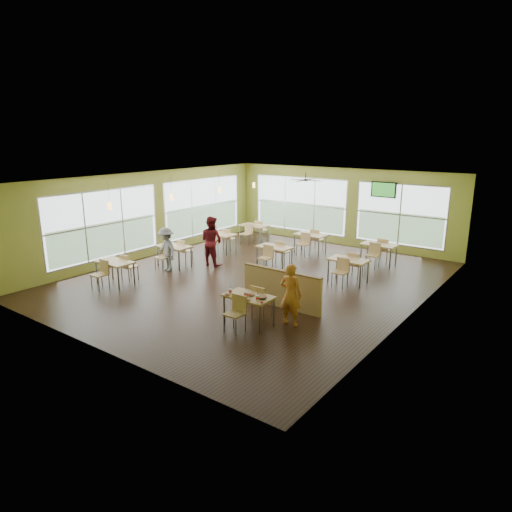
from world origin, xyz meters
name	(u,v)px	position (x,y,z in m)	size (l,w,h in m)	color
room	(256,231)	(0.00, 0.00, 1.60)	(12.00, 12.04, 3.20)	black
window_bays	(248,213)	(-2.65, 3.08, 1.48)	(9.24, 10.24, 2.38)	white
main_table	(249,300)	(2.00, -3.00, 0.63)	(1.22, 1.52, 0.87)	#D7B274
half_wall_divider	(282,289)	(2.00, -1.55, 0.52)	(2.40, 0.14, 1.04)	#D7B274
dining_tables	(261,246)	(-1.05, 1.71, 0.63)	(6.92, 8.72, 0.87)	#D7B274
pendant_lights	(195,194)	(-3.20, 0.68, 2.45)	(0.11, 7.31, 0.86)	#2D2119
ceiling_fan	(306,180)	(0.00, 3.00, 2.95)	(1.25, 1.25, 0.29)	#2D2119
tv_backwall	(384,190)	(1.80, 5.90, 2.45)	(1.00, 0.07, 0.60)	black
man_plaid	(291,295)	(2.83, -2.42, 0.78)	(0.57, 0.37, 1.55)	#E74319
patron_maroon	(211,241)	(-2.24, 0.39, 0.88)	(0.86, 0.67, 1.77)	#591014
patron_grey	(166,249)	(-3.01, -1.02, 0.75)	(0.97, 0.56, 1.50)	slate
cup_blue	(230,291)	(1.55, -3.15, 0.82)	(0.09, 0.09, 0.33)	white
cup_yellow	(245,294)	(1.96, -3.08, 0.81)	(0.08, 0.08, 0.30)	white
cup_red_near	(248,294)	(2.04, -3.08, 0.81)	(0.08, 0.08, 0.30)	white
cup_red_far	(257,298)	(2.38, -3.16, 0.82)	(0.10, 0.10, 0.35)	white
food_basket	(262,297)	(2.38, -2.98, 0.78)	(0.25, 0.25, 0.06)	black
ketchup_cup	(262,302)	(2.55, -3.22, 0.76)	(0.07, 0.07, 0.03)	#A91302
wrapper_left	(228,294)	(1.56, -3.27, 0.77)	(0.15, 0.14, 0.04)	#987049
wrapper_mid	(251,295)	(2.05, -2.97, 0.77)	(0.19, 0.17, 0.05)	#987049
wrapper_right	(248,300)	(2.20, -3.28, 0.77)	(0.13, 0.12, 0.03)	#987049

